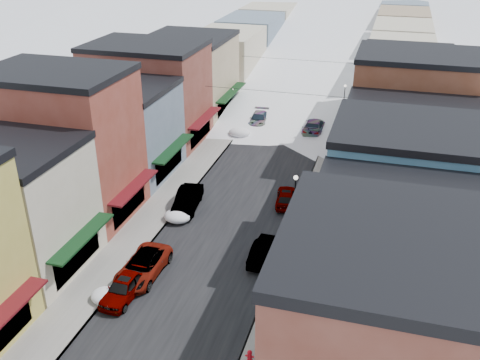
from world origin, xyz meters
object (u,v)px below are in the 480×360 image
Objects in this scene: car_silver_sedan at (124,287)px; streetlamp_near at (295,194)px; car_dark_hatch at (188,200)px; trash_can at (267,289)px; fire_hydrant at (250,357)px; car_white_suv at (143,266)px; car_green_sedan at (265,250)px.

streetlamp_near is at bearing 56.02° from car_silver_sedan.
car_dark_hatch reaches higher than trash_can.
fire_hydrant is at bearing -88.27° from streetlamp_near.
trash_can is (9.17, 2.60, -0.08)m from car_silver_sedan.
car_white_suv is 9.01m from trash_can.
car_dark_hatch is 10.10m from car_green_sedan.
streetlamp_near is at bearing 90.00° from trash_can.
car_green_sedan is (7.98, 6.89, -0.00)m from car_silver_sedan.
fire_hydrant is at bearing -31.90° from car_white_suv.
car_dark_hatch reaches higher than car_green_sedan.
streetlamp_near is at bearing 91.73° from fire_hydrant.
car_white_suv reaches higher than car_silver_sedan.
car_silver_sedan is 0.99× the size of streetlamp_near.
trash_can is 0.23× the size of streetlamp_near.
trash_can is at bearing -53.89° from car_dark_hatch.
car_dark_hatch is 1.12× the size of car_green_sedan.
car_dark_hatch reaches higher than car_white_suv.
fire_hydrant is 0.19× the size of streetlamp_near.
trash_can is (1.19, -4.29, -0.08)m from car_green_sedan.
car_dark_hatch reaches higher than fire_hydrant.
car_dark_hatch is at bearing 94.47° from car_silver_sedan.
fire_hydrant is at bearing -65.67° from car_dark_hatch.
trash_can is at bearing 94.42° from fire_hydrant.
car_green_sedan is 10.58m from fire_hydrant.
car_dark_hatch is 1.15× the size of streetlamp_near.
car_silver_sedan is at bearing -126.96° from streetlamp_near.
trash_can is at bearing 1.18° from car_white_suv.
car_white_suv is 10.11m from car_dark_hatch.
car_green_sedan reaches higher than trash_can.
car_green_sedan is at bearing -41.99° from car_dark_hatch.
car_silver_sedan reaches higher than fire_hydrant.
car_silver_sedan is 9.53m from trash_can.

